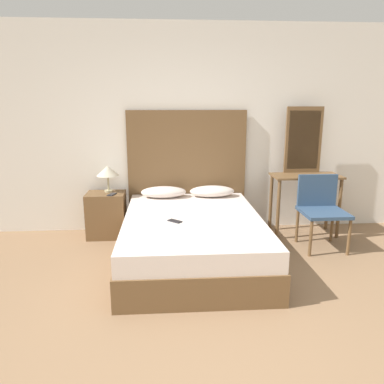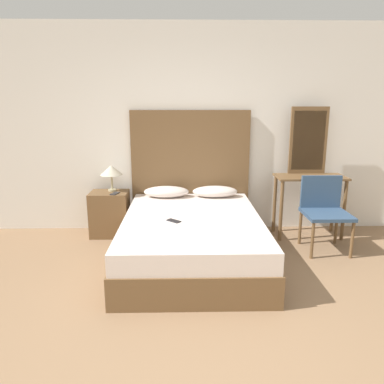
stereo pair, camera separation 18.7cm
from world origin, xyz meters
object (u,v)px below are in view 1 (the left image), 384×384
object	(u,v)px
bed	(193,239)
phone_on_nightstand	(112,194)
table_lamp	(108,171)
phone_on_bed	(175,221)
vanity_desk	(305,188)
chair	(321,206)
nightstand	(107,215)

from	to	relation	value
bed	phone_on_nightstand	xyz separation A→B (m)	(-0.96, 0.75, 0.33)
table_lamp	phone_on_nightstand	size ratio (longest dim) A/B	2.05
phone_on_bed	table_lamp	xyz separation A→B (m)	(-0.83, 1.08, 0.34)
phone_on_nightstand	vanity_desk	size ratio (longest dim) A/B	0.19
bed	vanity_desk	xyz separation A→B (m)	(1.52, 0.76, 0.38)
bed	vanity_desk	bearing A→B (deg)	26.56
vanity_desk	chair	world-z (taller)	chair
chair	phone_on_nightstand	bearing A→B (deg)	170.64
table_lamp	chair	world-z (taller)	table_lamp
table_lamp	vanity_desk	world-z (taller)	table_lamp
bed	vanity_desk	world-z (taller)	vanity_desk
phone_on_bed	chair	xyz separation A→B (m)	(1.76, 0.49, -0.01)
chair	phone_on_bed	bearing A→B (deg)	-164.48
bed	phone_on_bed	xyz separation A→B (m)	(-0.20, -0.15, 0.26)
bed	nightstand	size ratio (longest dim) A/B	3.62
chair	vanity_desk	bearing A→B (deg)	95.96
bed	table_lamp	world-z (taller)	table_lamp
phone_on_bed	chair	size ratio (longest dim) A/B	0.18
chair	table_lamp	bearing A→B (deg)	167.24
phone_on_nightstand	vanity_desk	xyz separation A→B (m)	(2.48, 0.01, 0.04)
bed	nightstand	bearing A→B (deg)	141.28
nightstand	bed	bearing A→B (deg)	-38.72
nightstand	table_lamp	bearing A→B (deg)	66.44
phone_on_bed	nightstand	distance (m)	1.34
bed	vanity_desk	distance (m)	1.74
chair	bed	bearing A→B (deg)	-167.82
table_lamp	phone_on_nightstand	distance (m)	0.32
nightstand	vanity_desk	world-z (taller)	vanity_desk
bed	table_lamp	distance (m)	1.50
nightstand	phone_on_nightstand	xyz separation A→B (m)	(0.10, -0.09, 0.30)
bed	chair	size ratio (longest dim) A/B	2.45
nightstand	phone_on_nightstand	world-z (taller)	phone_on_nightstand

